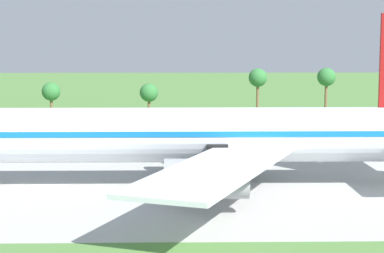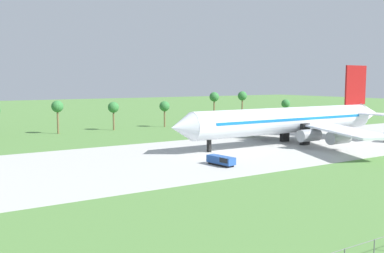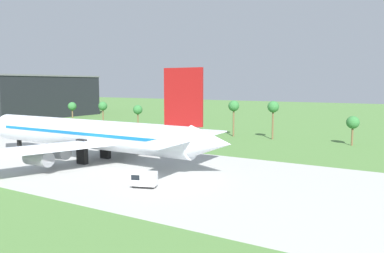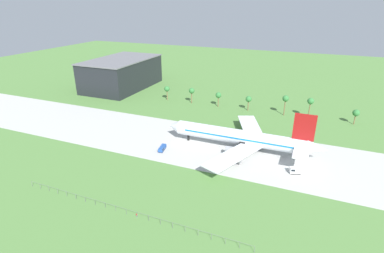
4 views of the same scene
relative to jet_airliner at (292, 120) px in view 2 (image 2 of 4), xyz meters
name	(u,v)px [view 2 (image 2 of 4)]	position (x,y,z in m)	size (l,w,h in m)	color
ground_plane	(226,152)	(-22.40, -1.88, -6.04)	(600.00, 600.00, 0.00)	#517F3D
taxiway_strip	(226,152)	(-22.40, -1.88, -6.03)	(320.00, 44.00, 0.02)	#B2B2AD
jet_airliner	(292,120)	(0.00, 0.00, 0.00)	(70.31, 62.41, 20.48)	silver
catering_van	(222,160)	(-32.40, -14.24, -5.04)	(2.96, 6.31, 1.81)	black
palm_tree_row	(166,104)	(-8.62, 52.57, 2.03)	(116.04, 3.60, 12.09)	brown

